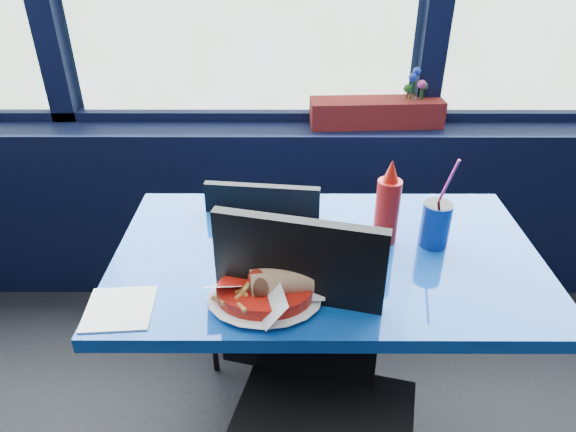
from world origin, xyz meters
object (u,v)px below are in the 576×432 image
object	(u,v)px
chair_near_front	(310,388)
soda_cup	(436,223)
planter_box	(376,112)
food_basket	(267,291)
flower_vase	(413,108)
near_table	(324,302)
chair_near_back	(262,260)
ketchup_bottle	(387,207)

from	to	relation	value
chair_near_front	soda_cup	distance (m)	0.58
planter_box	food_basket	distance (m)	1.17
planter_box	soda_cup	bearing A→B (deg)	-89.58
planter_box	soda_cup	distance (m)	0.84
flower_vase	near_table	bearing A→B (deg)	-115.17
near_table	soda_cup	xyz separation A→B (m)	(0.31, 0.04, 0.25)
food_basket	soda_cup	xyz separation A→B (m)	(0.47, 0.26, 0.04)
near_table	planter_box	bearing A→B (deg)	73.60
chair_near_back	planter_box	world-z (taller)	planter_box
chair_near_back	ketchup_bottle	xyz separation A→B (m)	(0.38, -0.26, 0.38)
chair_near_front	chair_near_back	world-z (taller)	chair_near_front
soda_cup	near_table	bearing A→B (deg)	-172.01
near_table	chair_near_back	size ratio (longest dim) A/B	1.41
ketchup_bottle	food_basket	bearing A→B (deg)	-140.31
flower_vase	food_basket	xyz separation A→B (m)	(-0.58, -1.10, -0.09)
chair_near_front	chair_near_back	xyz separation A→B (m)	(-0.15, 0.65, -0.07)
planter_box	ketchup_bottle	size ratio (longest dim) A/B	2.14
planter_box	soda_cup	xyz separation A→B (m)	(0.05, -0.84, -0.03)
chair_near_back	flower_vase	world-z (taller)	flower_vase
planter_box	ketchup_bottle	distance (m)	0.82
near_table	chair_near_front	distance (m)	0.33
chair_near_front	planter_box	xyz separation A→B (m)	(0.31, 1.20, 0.29)
flower_vase	food_basket	bearing A→B (deg)	-117.72
chair_near_back	planter_box	xyz separation A→B (m)	(0.46, 0.55, 0.37)
near_table	planter_box	xyz separation A→B (m)	(0.26, 0.88, 0.29)
planter_box	ketchup_bottle	bearing A→B (deg)	-99.16
food_basket	ketchup_bottle	world-z (taller)	ketchup_bottle
near_table	chair_near_front	bearing A→B (deg)	-99.64
planter_box	food_basket	bearing A→B (deg)	-114.09
food_basket	ketchup_bottle	bearing A→B (deg)	56.46
chair_near_front	chair_near_back	distance (m)	0.67
planter_box	chair_near_back	bearing A→B (deg)	-133.08
flower_vase	soda_cup	bearing A→B (deg)	-97.13
chair_near_back	near_table	bearing A→B (deg)	128.92
food_basket	flower_vase	bearing A→B (deg)	79.05
planter_box	soda_cup	size ratio (longest dim) A/B	1.95
near_table	planter_box	distance (m)	0.96
ketchup_bottle	chair_near_front	bearing A→B (deg)	-120.55
flower_vase	chair_near_front	bearing A→B (deg)	-111.30
soda_cup	chair_near_front	bearing A→B (deg)	-134.99
chair_near_front	chair_near_back	size ratio (longest dim) A/B	1.15
near_table	chair_near_back	bearing A→B (deg)	122.21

